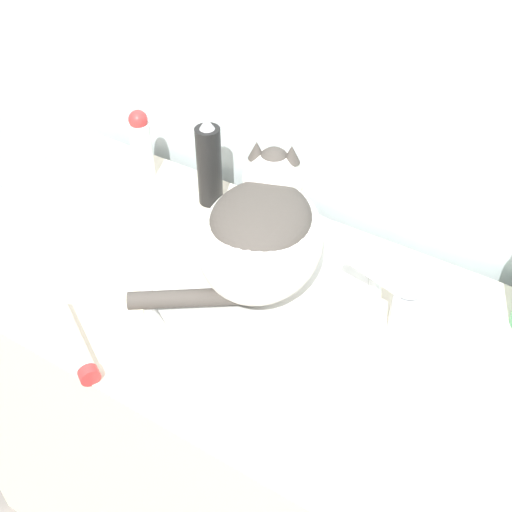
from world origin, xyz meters
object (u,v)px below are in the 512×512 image
hairspray_can_black (209,165)px  cream_tube (75,343)px  faucet (403,292)px  deodorant_stick (141,144)px  cat (261,229)px

hairspray_can_black → cream_tube: size_ratio=1.18×
faucet → deodorant_stick: size_ratio=0.96×
deodorant_stick → cream_tube: deodorant_stick is taller
cat → faucet: 0.24m
faucet → deodorant_stick: 0.63m
faucet → cream_tube: faucet is taller
cat → cream_tube: cat is taller
cat → deodorant_stick: 0.44m
faucet → hairspray_can_black: bearing=-30.6°
deodorant_stick → cream_tube: (0.21, -0.43, -0.06)m
cat → cream_tube: bearing=124.2°
faucet → cat: bearing=-2.7°
hairspray_can_black → cream_tube: 0.44m
deodorant_stick → cream_tube: size_ratio=0.97×
deodorant_stick → hairspray_can_black: bearing=0.0°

